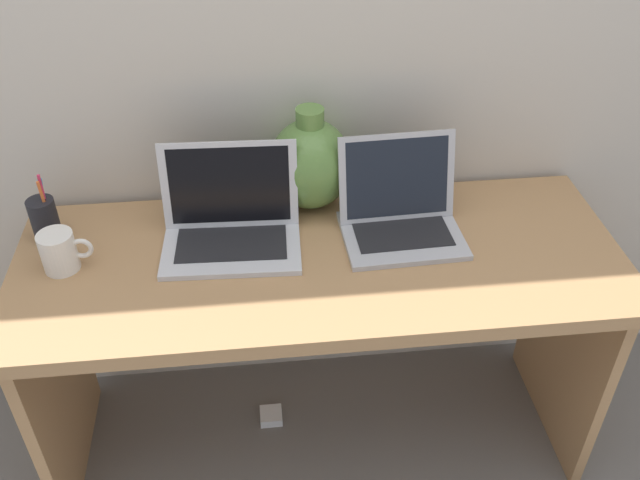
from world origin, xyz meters
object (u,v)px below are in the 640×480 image
object	(u,v)px
green_vase	(310,163)
pen_cup	(45,219)
coffee_mug	(60,251)
laptop_right	(400,208)
laptop_left	(231,217)
power_brick	(271,416)

from	to	relation	value
green_vase	pen_cup	world-z (taller)	green_vase
coffee_mug	laptop_right	bearing A→B (deg)	4.92
green_vase	coffee_mug	distance (m)	0.67
coffee_mug	pen_cup	distance (m)	0.15
green_vase	coffee_mug	bearing A→B (deg)	-160.94
laptop_right	coffee_mug	bearing A→B (deg)	-175.08
coffee_mug	laptop_left	bearing A→B (deg)	10.67
laptop_right	coffee_mug	world-z (taller)	laptop_right
green_vase	power_brick	world-z (taller)	green_vase
laptop_left	green_vase	xyz separation A→B (m)	(0.22, 0.14, 0.06)
green_vase	power_brick	xyz separation A→B (m)	(-0.15, -0.16, -0.84)
pen_cup	power_brick	world-z (taller)	pen_cup
laptop_right	pen_cup	distance (m)	0.91
coffee_mug	green_vase	bearing A→B (deg)	19.06
laptop_left	green_vase	world-z (taller)	green_vase
laptop_right	pen_cup	size ratio (longest dim) A/B	1.68
laptop_right	coffee_mug	size ratio (longest dim) A/B	2.49
coffee_mug	pen_cup	size ratio (longest dim) A/B	0.68
laptop_right	green_vase	xyz separation A→B (m)	(-0.22, 0.15, 0.06)
green_vase	pen_cup	xyz separation A→B (m)	(-0.69, -0.09, -0.07)
power_brick	laptop_left	bearing A→B (deg)	162.69
pen_cup	laptop_right	bearing A→B (deg)	-3.72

